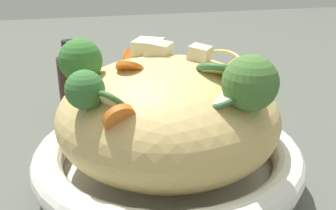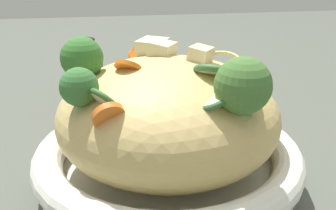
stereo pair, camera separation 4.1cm
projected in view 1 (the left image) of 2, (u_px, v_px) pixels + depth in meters
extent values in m
plane|color=#4C5048|center=(168.00, 182.00, 0.45)|extent=(3.00, 3.00, 0.00)
cylinder|color=white|center=(168.00, 174.00, 0.45)|extent=(0.29, 0.29, 0.02)
torus|color=white|center=(168.00, 153.00, 0.44)|extent=(0.31, 0.31, 0.03)
ellipsoid|color=tan|center=(168.00, 116.00, 0.42)|extent=(0.25, 0.25, 0.13)
torus|color=#D9B66A|center=(178.00, 83.00, 0.40)|extent=(0.07, 0.07, 0.03)
torus|color=#D3BE6D|center=(218.00, 65.00, 0.39)|extent=(0.07, 0.07, 0.03)
torus|color=tan|center=(147.00, 75.00, 0.40)|extent=(0.07, 0.07, 0.03)
cone|color=#8DAD6F|center=(87.00, 111.00, 0.34)|extent=(0.02, 0.03, 0.02)
sphere|color=#386E35|center=(85.00, 90.00, 0.33)|extent=(0.05, 0.05, 0.04)
cone|color=#9BB16D|center=(248.00, 109.00, 0.34)|extent=(0.02, 0.02, 0.02)
sphere|color=#447033|center=(250.00, 83.00, 0.33)|extent=(0.05, 0.05, 0.05)
cone|color=#98AC76|center=(83.00, 84.00, 0.39)|extent=(0.02, 0.02, 0.02)
sphere|color=#366F2E|center=(80.00, 60.00, 0.39)|extent=(0.06, 0.06, 0.05)
cylinder|color=orange|center=(247.00, 89.00, 0.36)|extent=(0.03, 0.03, 0.02)
cylinder|color=orange|center=(131.00, 58.00, 0.46)|extent=(0.03, 0.03, 0.02)
cylinder|color=orange|center=(239.00, 68.00, 0.44)|extent=(0.04, 0.04, 0.02)
cylinder|color=orange|center=(119.00, 118.00, 0.32)|extent=(0.03, 0.03, 0.03)
cylinder|color=orange|center=(130.00, 68.00, 0.38)|extent=(0.04, 0.04, 0.02)
cylinder|color=beige|center=(219.00, 71.00, 0.37)|extent=(0.05, 0.05, 0.02)
torus|color=#386634|center=(219.00, 71.00, 0.37)|extent=(0.06, 0.06, 0.03)
cylinder|color=beige|center=(225.00, 96.00, 0.34)|extent=(0.04, 0.04, 0.02)
torus|color=#345C33|center=(225.00, 96.00, 0.34)|extent=(0.05, 0.05, 0.02)
cylinder|color=beige|center=(114.00, 104.00, 0.33)|extent=(0.04, 0.04, 0.03)
torus|color=#35602B|center=(114.00, 104.00, 0.33)|extent=(0.04, 0.04, 0.03)
cube|color=beige|center=(198.00, 55.00, 0.41)|extent=(0.03, 0.03, 0.02)
cube|color=beige|center=(157.00, 52.00, 0.43)|extent=(0.04, 0.04, 0.02)
cube|color=beige|center=(149.00, 51.00, 0.44)|extent=(0.04, 0.04, 0.03)
cylinder|color=#381E14|center=(74.00, 87.00, 0.63)|extent=(0.05, 0.05, 0.10)
cylinder|color=#381E14|center=(71.00, 52.00, 0.61)|extent=(0.02, 0.02, 0.02)
cylinder|color=black|center=(70.00, 43.00, 0.61)|extent=(0.03, 0.03, 0.01)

